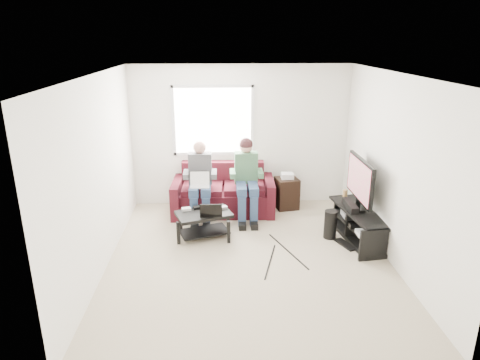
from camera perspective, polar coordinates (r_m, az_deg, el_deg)
The scene contains 26 objects.
floor at distance 6.29m, azimuth 1.18°, elevation -10.43°, with size 4.50×4.50×0.00m, color #B1A68A.
ceiling at distance 5.52m, azimuth 1.36°, elevation 13.90°, with size 4.50×4.50×0.00m, color white.
wall_back at distance 7.94m, azimuth 0.06°, elevation 5.85°, with size 4.50×4.50×0.00m, color white.
wall_front at distance 3.70m, azimuth 3.86°, elevation -9.68°, with size 4.50×4.50×0.00m, color white.
wall_left at distance 5.97m, azimuth -18.25°, elevation 0.58°, with size 4.50×4.50×0.00m, color white.
wall_right at distance 6.24m, azimuth 19.89°, elevation 1.17°, with size 4.50×4.50×0.00m, color white.
window at distance 7.85m, azimuth -3.61°, elevation 7.91°, with size 1.48×0.04×1.28m.
sofa at distance 7.80m, azimuth -2.22°, elevation -1.94°, with size 1.85×0.94×0.86m.
person_left at distance 7.36m, azimuth -5.34°, elevation 0.25°, with size 0.40×0.70×1.35m.
person_right at distance 7.37m, azimuth 0.88°, elevation 0.84°, with size 0.40×0.71×1.40m.
laptop_silver at distance 7.17m, azimuth -5.39°, elevation -0.43°, with size 0.32×0.22×0.24m, color silver, non-canonical shape.
coffee_table at distance 6.81m, azimuth -4.84°, elevation -5.24°, with size 0.95×0.75×0.42m.
laptop_black at distance 6.65m, azimuth -3.88°, elevation -3.68°, with size 0.34×0.24×0.24m, color black, non-canonical shape.
controller_a at distance 6.89m, azimuth -7.18°, elevation -3.86°, with size 0.14×0.09×0.04m, color silver.
controller_b at distance 6.93m, azimuth -5.66°, elevation -3.65°, with size 0.14×0.09×0.04m, color black.
controller_c at distance 6.90m, azimuth -2.34°, elevation -3.70°, with size 0.14×0.09×0.04m, color gray.
tv_stand at distance 7.03m, azimuth 15.47°, elevation -5.95°, with size 0.62×1.48×0.47m.
tv at distance 6.86m, azimuth 15.71°, elevation -0.11°, with size 0.12×1.10×0.81m.
soundbar at distance 6.96m, azimuth 14.50°, elevation -3.32°, with size 0.12×0.50×0.10m, color black.
drink_cup at distance 7.45m, azimuth 13.85°, elevation -1.72°, with size 0.08×0.08×0.12m, color #9F7744.
console_white at distance 6.66m, azimuth 16.57°, elevation -6.81°, with size 0.30×0.22×0.06m, color silver.
console_grey at distance 7.26m, azimuth 14.80°, elevation -4.40°, with size 0.34×0.26×0.08m, color gray.
console_black at distance 6.96m, azimuth 15.65°, elevation -5.55°, with size 0.38×0.30×0.07m, color black.
subwoofer at distance 6.94m, azimuth 11.96°, elevation -5.82°, with size 0.20×0.20×0.46m, color black.
keyboard_floor at distance 6.85m, azimuth 13.86°, elevation -8.34°, with size 0.14×0.42×0.02m, color black.
end_table at distance 7.99m, azimuth 6.24°, elevation -1.66°, with size 0.39×0.39×0.68m.
Camera 1 is at (-0.42, -5.49, 3.05)m, focal length 32.00 mm.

